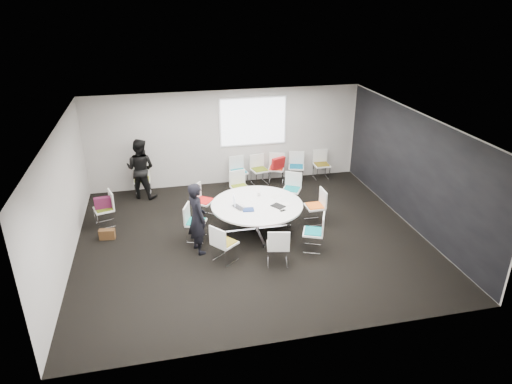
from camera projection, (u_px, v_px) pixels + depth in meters
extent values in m
cube|color=black|center=(251.00, 239.00, 10.81)|extent=(8.00, 7.00, 0.04)
cube|color=white|center=(251.00, 122.00, 9.64)|extent=(8.00, 7.00, 0.04)
cube|color=#AAA5A0|center=(226.00, 138.00, 13.36)|extent=(8.00, 0.04, 2.80)
cube|color=#AAA5A0|center=(298.00, 270.00, 7.09)|extent=(8.00, 0.04, 2.80)
cube|color=#AAA5A0|center=(61.00, 200.00, 9.43)|extent=(0.04, 7.00, 2.80)
cube|color=#AAA5A0|center=(413.00, 169.00, 11.02)|extent=(0.04, 7.00, 2.80)
cube|color=black|center=(412.00, 170.00, 11.02)|extent=(0.01, 6.94, 2.74)
cube|color=silver|center=(257.00, 229.00, 11.10)|extent=(0.90, 0.90, 0.08)
cylinder|color=silver|center=(257.00, 218.00, 10.96)|extent=(0.10, 0.10, 0.65)
cylinder|color=white|center=(257.00, 205.00, 10.82)|extent=(2.18, 2.18, 0.04)
cube|color=white|center=(253.00, 122.00, 13.28)|extent=(1.90, 0.03, 1.35)
cube|color=silver|center=(314.00, 215.00, 11.43)|extent=(0.42, 0.42, 0.42)
cube|color=white|center=(315.00, 207.00, 11.34)|extent=(0.44, 0.46, 0.04)
cube|color=orange|center=(315.00, 206.00, 11.33)|extent=(0.38, 0.40, 0.03)
cube|color=white|center=(323.00, 198.00, 11.29)|extent=(0.04, 0.46, 0.42)
cube|color=silver|center=(291.00, 198.00, 12.37)|extent=(0.57, 0.57, 0.42)
cube|color=white|center=(291.00, 190.00, 12.28)|extent=(0.62, 0.61, 0.04)
cube|color=#0B757A|center=(291.00, 189.00, 12.26)|extent=(0.54, 0.53, 0.03)
cube|color=white|center=(293.00, 179.00, 12.36)|extent=(0.42, 0.26, 0.42)
cube|color=silver|center=(240.00, 196.00, 12.50)|extent=(0.49, 0.49, 0.42)
cube|color=white|center=(240.00, 188.00, 12.40)|extent=(0.53, 0.51, 0.04)
cube|color=#607015|center=(240.00, 187.00, 12.39)|extent=(0.46, 0.44, 0.03)
cube|color=white|center=(237.00, 177.00, 12.49)|extent=(0.46, 0.11, 0.42)
cube|color=silver|center=(204.00, 210.00, 11.71)|extent=(0.59, 0.59, 0.42)
cube|color=white|center=(204.00, 202.00, 11.61)|extent=(0.63, 0.63, 0.04)
cube|color=red|center=(204.00, 200.00, 11.60)|extent=(0.54, 0.55, 0.03)
cube|color=white|center=(196.00, 192.00, 11.59)|extent=(0.30, 0.39, 0.42)
cube|color=silver|center=(197.00, 231.00, 10.66)|extent=(0.54, 0.54, 0.42)
cube|color=white|center=(196.00, 223.00, 10.56)|extent=(0.57, 0.58, 0.04)
cube|color=#08877F|center=(196.00, 222.00, 10.55)|extent=(0.49, 0.50, 0.03)
cube|color=white|center=(187.00, 213.00, 10.49)|extent=(0.19, 0.45, 0.42)
cube|color=silver|center=(225.00, 252.00, 9.81)|extent=(0.59, 0.59, 0.42)
cube|color=white|center=(225.00, 243.00, 9.72)|extent=(0.63, 0.63, 0.04)
cube|color=olive|center=(225.00, 242.00, 9.71)|extent=(0.55, 0.55, 0.03)
cube|color=white|center=(218.00, 238.00, 9.48)|extent=(0.31, 0.38, 0.42)
cube|color=silver|center=(278.00, 255.00, 9.72)|extent=(0.50, 0.50, 0.42)
cube|color=white|center=(278.00, 246.00, 9.63)|extent=(0.54, 0.53, 0.04)
cube|color=red|center=(278.00, 244.00, 9.61)|extent=(0.47, 0.46, 0.03)
cube|color=white|center=(279.00, 241.00, 9.34)|extent=(0.46, 0.13, 0.42)
cube|color=silver|center=(313.00, 241.00, 10.24)|extent=(0.55, 0.55, 0.42)
cube|color=white|center=(313.00, 232.00, 10.15)|extent=(0.59, 0.60, 0.04)
cube|color=#07717A|center=(313.00, 231.00, 10.14)|extent=(0.51, 0.52, 0.03)
cube|color=white|center=(323.00, 224.00, 10.02)|extent=(0.22, 0.44, 0.42)
cube|color=silver|center=(239.00, 179.00, 13.56)|extent=(0.48, 0.48, 0.42)
cube|color=white|center=(239.00, 172.00, 13.47)|extent=(0.53, 0.51, 0.04)
cube|color=#0C7486|center=(239.00, 171.00, 13.45)|extent=(0.46, 0.44, 0.03)
cube|color=white|center=(236.00, 163.00, 13.55)|extent=(0.46, 0.11, 0.42)
cube|color=silver|center=(260.00, 177.00, 13.70)|extent=(0.50, 0.50, 0.42)
cube|color=white|center=(260.00, 170.00, 13.61)|extent=(0.54, 0.52, 0.04)
cube|color=#586813|center=(260.00, 169.00, 13.60)|extent=(0.47, 0.45, 0.03)
cube|color=white|center=(257.00, 161.00, 13.69)|extent=(0.46, 0.13, 0.42)
cube|color=silver|center=(276.00, 176.00, 13.80)|extent=(0.54, 0.54, 0.42)
cube|color=white|center=(276.00, 169.00, 13.71)|extent=(0.58, 0.57, 0.04)
cube|color=red|center=(276.00, 168.00, 13.70)|extent=(0.50, 0.49, 0.03)
cube|color=white|center=(277.00, 159.00, 13.80)|extent=(0.45, 0.19, 0.42)
cube|color=silver|center=(296.00, 174.00, 13.92)|extent=(0.53, 0.53, 0.42)
cube|color=white|center=(296.00, 167.00, 13.82)|extent=(0.57, 0.56, 0.04)
cube|color=#0A5C80|center=(296.00, 166.00, 13.81)|extent=(0.50, 0.48, 0.03)
cube|color=white|center=(297.00, 158.00, 13.92)|extent=(0.45, 0.17, 0.42)
cube|color=silver|center=(321.00, 172.00, 14.09)|extent=(0.43, 0.43, 0.42)
cube|color=white|center=(322.00, 165.00, 14.00)|extent=(0.47, 0.46, 0.04)
cube|color=brown|center=(322.00, 164.00, 13.98)|extent=(0.41, 0.39, 0.03)
cube|color=white|center=(320.00, 156.00, 14.09)|extent=(0.46, 0.05, 0.42)
cube|color=silver|center=(105.00, 218.00, 11.30)|extent=(0.52, 0.52, 0.42)
cube|color=white|center=(104.00, 209.00, 11.20)|extent=(0.55, 0.57, 0.04)
cube|color=#5C6B17|center=(104.00, 208.00, 11.19)|extent=(0.48, 0.49, 0.03)
cube|color=white|center=(111.00, 199.00, 11.20)|extent=(0.17, 0.45, 0.42)
cube|color=silver|center=(143.00, 188.00, 12.99)|extent=(0.43, 0.43, 0.42)
cube|color=white|center=(142.00, 180.00, 12.89)|extent=(0.47, 0.45, 0.04)
cube|color=olive|center=(142.00, 179.00, 12.88)|extent=(0.41, 0.39, 0.03)
cube|color=white|center=(141.00, 170.00, 12.99)|extent=(0.46, 0.04, 0.42)
imported|color=black|center=(197.00, 218.00, 9.94)|extent=(0.56, 0.70, 1.65)
imported|color=black|center=(140.00, 169.00, 12.59)|extent=(1.02, 0.93, 1.70)
imported|color=#333338|center=(240.00, 207.00, 10.64)|extent=(0.35, 0.42, 0.03)
cube|color=silver|center=(234.00, 200.00, 10.69)|extent=(0.03, 0.30, 0.22)
cube|color=black|center=(278.00, 206.00, 10.68)|extent=(0.35, 0.37, 0.02)
cube|color=navy|center=(248.00, 210.00, 10.51)|extent=(0.28, 0.23, 0.03)
cube|color=silver|center=(276.00, 196.00, 11.24)|extent=(0.37, 0.35, 0.00)
cube|color=white|center=(283.00, 204.00, 10.80)|extent=(0.32, 0.25, 0.00)
cylinder|color=white|center=(259.00, 194.00, 11.22)|extent=(0.08, 0.08, 0.09)
cube|color=black|center=(283.00, 211.00, 10.48)|extent=(0.16, 0.12, 0.01)
cube|color=#541634|center=(103.00, 203.00, 11.13)|extent=(0.42, 0.20, 0.28)
cube|color=#4B2F18|center=(107.00, 234.00, 10.72)|extent=(0.38, 0.20, 0.24)
cube|color=#AB1516|center=(278.00, 163.00, 13.42)|extent=(0.47, 0.32, 0.36)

